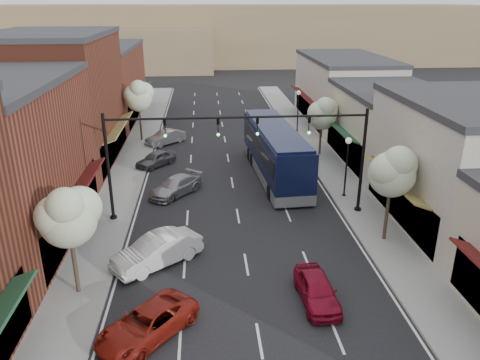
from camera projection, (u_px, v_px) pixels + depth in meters
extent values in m
plane|color=black|center=(250.00, 286.00, 23.18)|extent=(160.00, 160.00, 0.00)
cube|color=gray|center=(130.00, 165.00, 39.73)|extent=(2.80, 73.00, 0.15)
cube|color=gray|center=(324.00, 160.00, 40.96)|extent=(2.80, 73.00, 0.15)
cube|color=gray|center=(147.00, 165.00, 39.83)|extent=(0.25, 73.00, 0.17)
cube|color=gray|center=(309.00, 161.00, 40.86)|extent=(0.25, 73.00, 0.17)
cube|color=black|center=(69.00, 212.00, 27.44)|extent=(0.60, 11.90, 2.60)
cube|color=#4D1311|center=(80.00, 188.00, 26.95)|extent=(1.07, 9.80, 0.49)
cube|color=maroon|center=(56.00, 102.00, 38.82)|extent=(9.00, 14.00, 10.50)
cube|color=#2D2D30|center=(46.00, 34.00, 36.84)|extent=(9.20, 14.10, 0.40)
cube|color=black|center=(111.00, 143.00, 40.45)|extent=(0.60, 11.90, 2.60)
cube|color=olive|center=(119.00, 126.00, 39.96)|extent=(1.07, 9.80, 0.49)
cube|color=brown|center=(97.00, 85.00, 54.14)|extent=(9.00, 18.00, 8.00)
cube|color=#2D2D30|center=(93.00, 47.00, 52.61)|extent=(9.20, 18.10, 0.40)
cube|color=black|center=(135.00, 104.00, 55.31)|extent=(0.60, 15.30, 2.60)
cube|color=#1C482C|center=(141.00, 92.00, 54.83)|extent=(1.07, 12.60, 0.49)
cube|color=beige|center=(466.00, 167.00, 28.41)|extent=(8.00, 12.00, 7.50)
cube|color=#2D2D30|center=(478.00, 102.00, 26.98)|extent=(8.20, 12.10, 0.40)
cube|color=black|center=(403.00, 201.00, 28.92)|extent=(0.60, 10.20, 2.60)
cube|color=olive|center=(393.00, 179.00, 28.31)|extent=(1.07, 8.40, 0.49)
cube|color=#B4A88F|center=(390.00, 128.00, 39.83)|extent=(8.00, 12.00, 6.00)
cube|color=#2D2D30|center=(395.00, 90.00, 38.67)|extent=(8.20, 12.10, 0.40)
cube|color=black|center=(347.00, 145.00, 40.07)|extent=(0.60, 10.20, 2.60)
cube|color=#1C482C|center=(339.00, 128.00, 39.46)|extent=(1.07, 8.40, 0.49)
cube|color=beige|center=(344.00, 92.00, 52.66)|extent=(8.00, 16.00, 7.00)
cube|color=#2D2D30|center=(347.00, 58.00, 51.32)|extent=(8.20, 16.10, 0.40)
cube|color=black|center=(311.00, 109.00, 53.08)|extent=(0.60, 13.60, 2.60)
cube|color=#4D1311|center=(304.00, 96.00, 52.47)|extent=(1.07, 11.20, 0.49)
cube|color=#7A6647|center=(211.00, 33.00, 104.63)|extent=(120.00, 30.00, 12.00)
cube|color=#7A6647|center=(86.00, 49.00, 92.38)|extent=(50.00, 20.00, 8.00)
cylinder|color=black|center=(357.00, 210.00, 31.15)|extent=(0.44, 0.44, 0.30)
cylinder|color=black|center=(362.00, 162.00, 29.93)|extent=(0.20, 0.20, 7.00)
cylinder|color=black|center=(303.00, 116.00, 28.52)|extent=(8.00, 0.14, 0.14)
imported|color=black|center=(309.00, 126.00, 28.76)|extent=(0.18, 0.46, 1.10)
sphere|color=#19E533|center=(309.00, 133.00, 28.80)|extent=(0.18, 0.18, 0.18)
imported|color=black|center=(257.00, 127.00, 28.53)|extent=(0.18, 0.46, 1.10)
sphere|color=#19E533|center=(257.00, 134.00, 28.57)|extent=(0.18, 0.18, 0.18)
cylinder|color=black|center=(114.00, 218.00, 29.98)|extent=(0.44, 0.44, 0.30)
cylinder|color=black|center=(108.00, 169.00, 28.76)|extent=(0.20, 0.20, 7.00)
cylinder|color=black|center=(171.00, 119.00, 27.93)|extent=(8.00, 0.14, 0.14)
imported|color=black|center=(165.00, 128.00, 28.12)|extent=(0.18, 0.46, 1.10)
sphere|color=#19E533|center=(165.00, 136.00, 28.16)|extent=(0.18, 0.18, 0.18)
imported|color=black|center=(218.00, 127.00, 28.35)|extent=(0.18, 0.46, 1.10)
sphere|color=#19E533|center=(218.00, 135.00, 28.39)|extent=(0.18, 0.18, 0.18)
cylinder|color=#47382B|center=(387.00, 212.00, 26.83)|extent=(0.20, 0.20, 3.71)
sphere|color=#A8C295|center=(392.00, 174.00, 25.99)|extent=(2.60, 2.60, 2.60)
sphere|color=#A8C295|center=(399.00, 164.00, 26.14)|extent=(2.00, 2.00, 2.00)
sphere|color=#A8C295|center=(388.00, 170.00, 25.56)|extent=(1.90, 1.90, 1.90)
sphere|color=#A8C295|center=(399.00, 161.00, 25.20)|extent=(1.70, 1.70, 1.70)
cylinder|color=#47382B|center=(320.00, 138.00, 41.77)|extent=(0.20, 0.20, 3.33)
sphere|color=#A8C295|center=(322.00, 115.00, 41.02)|extent=(2.60, 2.60, 2.60)
sphere|color=#A8C295|center=(327.00, 110.00, 41.18)|extent=(2.00, 2.00, 2.00)
sphere|color=#A8C295|center=(318.00, 113.00, 40.60)|extent=(1.90, 1.90, 1.90)
sphere|color=#A8C295|center=(325.00, 107.00, 40.26)|extent=(1.70, 1.70, 1.70)
cylinder|color=#47382B|center=(74.00, 262.00, 21.94)|extent=(0.20, 0.20, 3.52)
sphere|color=#A8C295|center=(68.00, 220.00, 21.14)|extent=(2.60, 2.60, 2.60)
sphere|color=#A8C295|center=(80.00, 208.00, 21.30)|extent=(2.00, 2.00, 2.00)
sphere|color=#A8C295|center=(56.00, 216.00, 20.71)|extent=(1.90, 1.90, 1.90)
sphere|color=#A8C295|center=(65.00, 206.00, 20.36)|extent=(1.70, 1.70, 1.70)
cylinder|color=#47382B|center=(140.00, 122.00, 46.04)|extent=(0.20, 0.20, 3.84)
sphere|color=#A8C295|center=(139.00, 98.00, 45.17)|extent=(2.60, 2.60, 2.60)
sphere|color=#A8C295|center=(144.00, 92.00, 45.31)|extent=(2.00, 2.00, 2.00)
sphere|color=#A8C295|center=(134.00, 95.00, 44.73)|extent=(1.90, 1.90, 1.90)
sphere|color=#A8C295|center=(138.00, 89.00, 44.36)|extent=(1.70, 1.70, 1.70)
cylinder|color=black|center=(344.00, 196.00, 33.47)|extent=(0.28, 0.28, 0.20)
cylinder|color=black|center=(346.00, 171.00, 32.78)|extent=(0.12, 0.12, 4.00)
sphere|color=white|center=(349.00, 141.00, 31.98)|extent=(0.44, 0.44, 0.44)
cylinder|color=black|center=(297.00, 131.00, 49.73)|extent=(0.28, 0.28, 0.20)
cylinder|color=black|center=(298.00, 114.00, 49.05)|extent=(0.12, 0.12, 4.00)
sphere|color=white|center=(299.00, 93.00, 48.24)|extent=(0.44, 0.44, 0.44)
cube|color=black|center=(275.00, 150.00, 36.75)|extent=(3.74, 13.32, 3.39)
cube|color=#595B60|center=(275.00, 169.00, 37.31)|extent=(3.77, 13.34, 0.77)
cube|color=black|center=(275.00, 145.00, 36.58)|extent=(3.73, 12.28, 1.21)
cube|color=black|center=(276.00, 129.00, 36.12)|extent=(3.48, 12.78, 0.27)
cube|color=black|center=(297.00, 170.00, 30.48)|extent=(2.28, 0.24, 1.32)
cylinder|color=black|center=(271.00, 192.00, 32.90)|extent=(0.43, 1.16, 1.14)
cylinder|color=black|center=(306.00, 190.00, 33.26)|extent=(0.43, 1.16, 1.14)
cylinder|color=black|center=(250.00, 154.00, 40.99)|extent=(0.43, 1.16, 1.14)
cylinder|color=black|center=(279.00, 153.00, 41.34)|extent=(0.43, 1.16, 1.14)
cylinder|color=black|center=(253.00, 160.00, 39.57)|extent=(0.43, 1.16, 1.14)
cylinder|color=black|center=(283.00, 158.00, 39.93)|extent=(0.43, 1.16, 1.14)
imported|color=maroon|center=(317.00, 289.00, 21.74)|extent=(1.75, 3.99, 1.34)
imported|color=maroon|center=(147.00, 324.00, 19.48)|extent=(4.66, 4.91, 1.29)
imported|color=silver|center=(157.00, 251.00, 24.79)|extent=(4.96, 4.36, 1.62)
imported|color=#95959A|center=(176.00, 186.00, 33.75)|extent=(4.24, 4.61, 1.30)
imported|color=#53565A|center=(156.00, 159.00, 39.54)|extent=(3.61, 3.85, 1.28)
imported|color=#A8A9AE|center=(166.00, 137.00, 45.51)|extent=(3.99, 3.84, 1.35)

